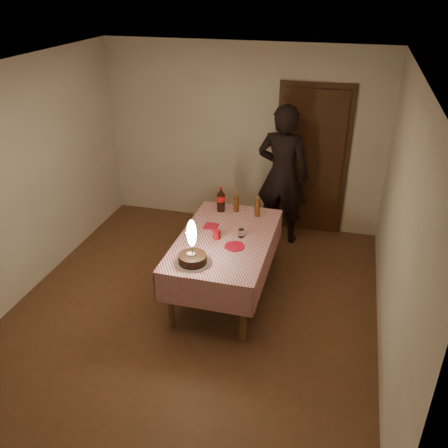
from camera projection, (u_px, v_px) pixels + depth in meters
The scene contains 12 objects.
ground at pixel (195, 306), 5.40m from camera, with size 4.00×4.50×0.01m, color brown.
room_shell at pixel (196, 168), 4.68m from camera, with size 4.04×4.54×2.62m.
dining_table at pixel (225, 245), 5.33m from camera, with size 1.02×1.72×0.75m.
birthday_cake at pixel (192, 253), 4.77m from camera, with size 0.36×0.36×0.49m.
red_plate at pixel (235, 246), 5.10m from camera, with size 0.22×0.22×0.01m, color #B90C23.
red_cup at pixel (217, 235), 5.24m from camera, with size 0.08×0.08×0.10m, color red.
clear_cup at pixel (241, 233), 5.28m from camera, with size 0.07×0.07×0.09m, color silver.
napkin_stack at pixel (211, 226), 5.50m from camera, with size 0.15×0.15×0.02m, color #AA132B.
cola_bottle at pixel (221, 200), 5.81m from camera, with size 0.10×0.10×0.32m.
amber_bottle_left at pixel (236, 202), 5.81m from camera, with size 0.06×0.06×0.25m.
amber_bottle_right at pixel (257, 207), 5.70m from camera, with size 0.06×0.06×0.25m.
photographer at pixel (282, 175), 6.37m from camera, with size 0.75×0.54×1.92m.
Camera 1 is at (1.45, -4.10, 3.35)m, focal length 38.00 mm.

